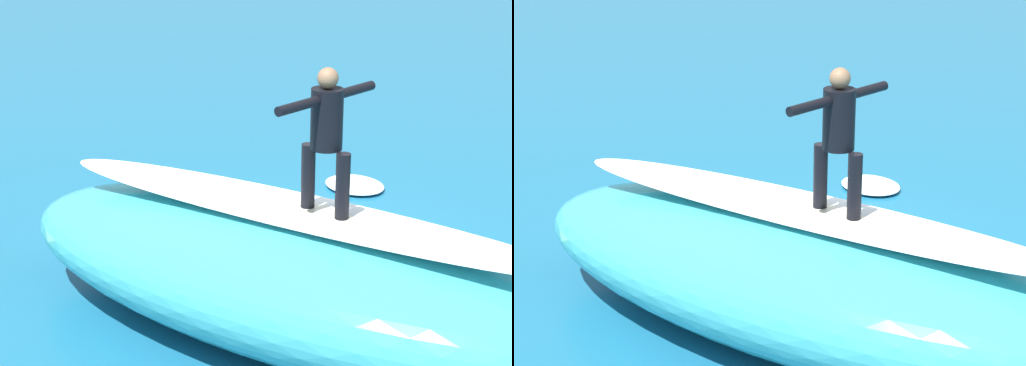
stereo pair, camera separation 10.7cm
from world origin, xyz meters
TOP-DOWN VIEW (x-y plane):
  - ground_plane at (0.00, 0.00)m, footprint 120.00×120.00m
  - wave_crest at (-0.65, 1.99)m, footprint 7.41×3.57m
  - wave_foam_lip at (-0.65, 1.99)m, footprint 6.13×1.68m
  - surfboard_riding at (-0.97, 2.03)m, footprint 2.31×1.16m
  - surfer_riding at (-0.97, 2.03)m, footprint 0.58×1.39m
  - surfboard_paddling at (1.91, -0.70)m, footprint 2.27×1.58m
  - surfer_paddling at (2.03, -0.77)m, footprint 1.63×1.05m
  - foam_patch_near at (0.36, -2.68)m, footprint 1.28×1.20m
  - foam_patch_mid at (3.49, -1.57)m, footprint 1.31×1.26m

SIDE VIEW (x-z plane):
  - ground_plane at x=0.00m, z-range 0.00..0.00m
  - surfboard_paddling at x=1.91m, z-range 0.00..0.08m
  - foam_patch_near at x=0.36m, z-range 0.00..0.12m
  - foam_patch_mid at x=3.49m, z-range 0.00..0.13m
  - surfer_paddling at x=2.03m, z-range 0.06..0.38m
  - wave_crest at x=-0.65m, z-range 0.00..1.43m
  - wave_foam_lip at x=-0.65m, z-range 1.43..1.51m
  - surfboard_riding at x=-0.97m, z-range 1.43..1.52m
  - surfer_riding at x=-0.97m, z-range 1.64..3.15m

